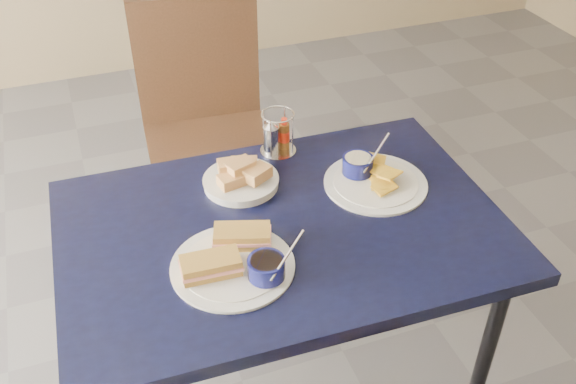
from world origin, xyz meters
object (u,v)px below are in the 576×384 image
object	(u,v)px
plantain_plate	(370,176)
chair_far	(204,114)
condiment_caddy	(276,136)
sandwich_plate	(236,259)
dining_table	(283,244)
bread_basket	(241,177)

from	to	relation	value
plantain_plate	chair_far	bearing A→B (deg)	109.76
condiment_caddy	plantain_plate	bearing A→B (deg)	-49.75
chair_far	plantain_plate	bearing A→B (deg)	-70.24
sandwich_plate	condiment_caddy	bearing A→B (deg)	59.85
dining_table	sandwich_plate	world-z (taller)	sandwich_plate
chair_far	bread_basket	bearing A→B (deg)	-94.37
dining_table	plantain_plate	size ratio (longest dim) A/B	4.02
dining_table	condiment_caddy	xyz separation A→B (m)	(0.10, 0.33, 0.13)
dining_table	bread_basket	world-z (taller)	bread_basket
bread_basket	condiment_caddy	bearing A→B (deg)	40.56
sandwich_plate	plantain_plate	bearing A→B (deg)	24.13
chair_far	sandwich_plate	xyz separation A→B (m)	(-0.16, -1.03, 0.20)
dining_table	bread_basket	xyz separation A→B (m)	(-0.05, 0.20, 0.10)
dining_table	plantain_plate	bearing A→B (deg)	17.35
dining_table	sandwich_plate	bearing A→B (deg)	-144.85
bread_basket	plantain_plate	bearing A→B (deg)	-17.19
dining_table	plantain_plate	xyz separation A→B (m)	(0.30, 0.09, 0.09)
sandwich_plate	plantain_plate	xyz separation A→B (m)	(0.46, 0.21, -0.01)
dining_table	chair_far	size ratio (longest dim) A/B	1.17
plantain_plate	condiment_caddy	world-z (taller)	condiment_caddy
dining_table	condiment_caddy	bearing A→B (deg)	73.42
chair_far	sandwich_plate	distance (m)	1.06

